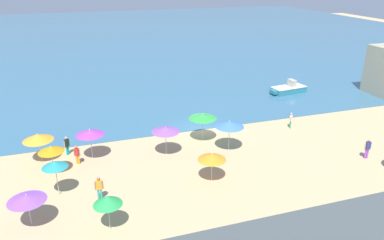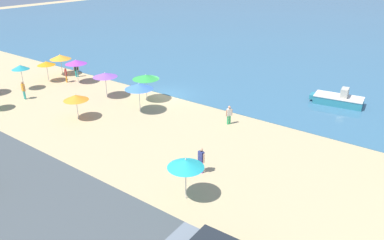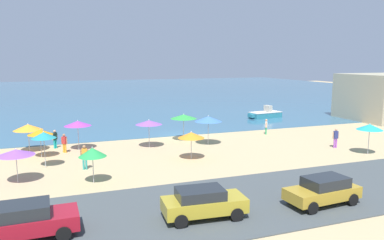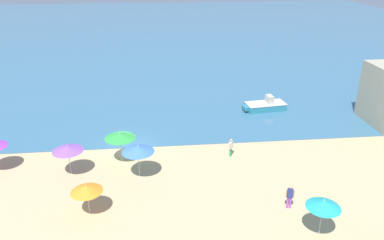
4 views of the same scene
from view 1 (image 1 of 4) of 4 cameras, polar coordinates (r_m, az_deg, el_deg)
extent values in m
plane|color=tan|center=(35.56, 1.28, -1.53)|extent=(160.00, 160.00, 0.00)
cube|color=#376684|center=(87.55, -11.05, 12.35)|extent=(150.00, 110.00, 0.05)
cylinder|color=#B2B2B7|center=(33.02, 1.60, -1.41)|extent=(0.05, 0.05, 2.16)
cone|color=green|center=(32.55, 1.62, 0.57)|extent=(2.47, 2.47, 0.39)
sphere|color=silver|center=(32.47, 1.63, 0.94)|extent=(0.08, 0.08, 0.08)
cylinder|color=#B2B2B7|center=(31.96, -22.14, -4.30)|extent=(0.05, 0.05, 1.85)
cone|color=orange|center=(31.50, -22.44, -2.45)|extent=(2.33, 2.33, 0.51)
sphere|color=silver|center=(31.40, -22.51, -1.98)|extent=(0.08, 0.08, 0.08)
cylinder|color=#B2B2B7|center=(31.47, 5.65, -2.74)|extent=(0.05, 0.05, 2.17)
cone|color=#3F71C0|center=(30.96, 5.74, -0.61)|extent=(2.42, 2.42, 0.47)
sphere|color=silver|center=(30.86, 5.76, -0.15)|extent=(0.08, 0.08, 0.08)
cylinder|color=#B2B2B7|center=(31.01, -15.08, -3.90)|extent=(0.05, 0.05, 2.12)
cone|color=purple|center=(30.51, -15.30, -1.83)|extent=(2.24, 2.24, 0.42)
sphere|color=silver|center=(30.41, -15.35, -1.41)|extent=(0.08, 0.08, 0.08)
cylinder|color=#B2B2B7|center=(24.64, -23.52, -12.83)|extent=(0.05, 0.05, 1.79)
cone|color=purple|center=(24.10, -23.90, -10.81)|extent=(2.23, 2.23, 0.37)
sphere|color=silver|center=(23.99, -23.98, -10.38)|extent=(0.08, 0.08, 0.08)
cylinder|color=#B2B2B7|center=(26.87, -19.85, -8.70)|extent=(0.05, 0.05, 2.17)
cone|color=teal|center=(26.28, -20.20, -6.34)|extent=(1.70, 1.70, 0.44)
sphere|color=silver|center=(26.17, -20.27, -5.86)|extent=(0.08, 0.08, 0.08)
cylinder|color=#B2B2B7|center=(30.67, -3.99, -3.48)|extent=(0.05, 0.05, 2.07)
cone|color=purple|center=(30.18, -4.05, -1.46)|extent=(2.31, 2.31, 0.38)
sphere|color=silver|center=(30.10, -4.06, -1.08)|extent=(0.08, 0.08, 0.08)
cylinder|color=#B2B2B7|center=(22.98, -12.52, -14.12)|extent=(0.05, 0.05, 1.74)
cone|color=green|center=(22.36, -12.76, -11.85)|extent=(1.70, 1.70, 0.54)
sphere|color=silver|center=(22.20, -12.82, -11.20)|extent=(0.08, 0.08, 0.08)
cylinder|color=#B2B2B7|center=(27.11, 3.01, -7.55)|extent=(0.05, 0.05, 1.71)
cone|color=orange|center=(26.61, 3.05, -5.62)|extent=(2.04, 2.04, 0.45)
sphere|color=silver|center=(26.49, 3.06, -5.12)|extent=(0.08, 0.08, 0.08)
cylinder|color=#B2B2B7|center=(29.66, -20.43, -6.09)|extent=(0.05, 0.05, 1.88)
cone|color=orange|center=(29.19, -20.71, -4.21)|extent=(1.88, 1.88, 0.40)
sphere|color=silver|center=(29.10, -20.77, -3.80)|extent=(0.08, 0.08, 0.08)
cylinder|color=teal|center=(25.89, -14.06, -10.95)|extent=(0.14, 0.14, 0.83)
cylinder|color=teal|center=(25.88, -13.65, -10.92)|extent=(0.14, 0.14, 0.83)
cube|color=orange|center=(25.50, -14.01, -9.53)|extent=(0.38, 0.26, 0.66)
sphere|color=#A27450|center=(25.26, -14.10, -8.64)|extent=(0.22, 0.22, 0.22)
cylinder|color=#A27450|center=(25.54, -14.54, -9.66)|extent=(0.09, 0.09, 0.59)
cylinder|color=#A27450|center=(25.51, -13.45, -9.59)|extent=(0.09, 0.09, 0.59)
cylinder|color=#16ACA9|center=(32.40, -18.53, -4.47)|extent=(0.14, 0.14, 0.77)
cylinder|color=#16ACA9|center=(32.51, -18.30, -4.35)|extent=(0.14, 0.14, 0.77)
cube|color=black|center=(32.17, -18.56, -3.31)|extent=(0.41, 0.41, 0.61)
sphere|color=tan|center=(31.99, -18.66, -2.61)|extent=(0.22, 0.22, 0.22)
cylinder|color=tan|center=(32.05, -18.86, -3.55)|extent=(0.09, 0.09, 0.55)
cylinder|color=tan|center=(32.34, -18.25, -3.23)|extent=(0.09, 0.09, 0.55)
cylinder|color=#F99F29|center=(30.70, -16.88, -5.81)|extent=(0.14, 0.14, 0.75)
cylinder|color=#F99F29|center=(30.80, -17.15, -5.75)|extent=(0.14, 0.14, 0.75)
cube|color=#BB2E2E|center=(30.45, -17.16, -4.66)|extent=(0.42, 0.40, 0.59)
sphere|color=#9E6C53|center=(30.27, -17.25, -3.94)|extent=(0.22, 0.22, 0.22)
cylinder|color=#9E6C53|center=(30.34, -16.78, -4.83)|extent=(0.09, 0.09, 0.54)
cylinder|color=#9E6C53|center=(30.61, -17.51, -4.67)|extent=(0.09, 0.09, 0.54)
cylinder|color=#28A75D|center=(37.16, 14.74, -0.60)|extent=(0.14, 0.14, 0.74)
cylinder|color=#28A75D|center=(36.99, 14.75, -0.71)|extent=(0.14, 0.14, 0.74)
cube|color=silver|center=(36.83, 14.84, 0.30)|extent=(0.37, 0.42, 0.59)
sphere|color=tan|center=(36.68, 14.91, 0.92)|extent=(0.22, 0.22, 0.22)
cylinder|color=tan|center=(37.07, 14.83, 0.37)|extent=(0.09, 0.09, 0.53)
cylinder|color=tan|center=(36.62, 14.84, 0.10)|extent=(0.09, 0.09, 0.53)
cylinder|color=purple|center=(33.28, 24.91, -4.69)|extent=(0.14, 0.14, 0.83)
cylinder|color=purple|center=(33.38, 25.17, -4.66)|extent=(0.14, 0.14, 0.83)
cube|color=navy|center=(33.03, 25.25, -3.52)|extent=(0.39, 0.28, 0.65)
sphere|color=tan|center=(32.85, 25.38, -2.80)|extent=(0.22, 0.22, 0.22)
cylinder|color=tan|center=(32.92, 24.88, -3.64)|extent=(0.09, 0.09, 0.59)
cylinder|color=tan|center=(33.18, 25.58, -3.57)|extent=(0.09, 0.09, 0.59)
cube|color=teal|center=(47.61, 14.50, 4.46)|extent=(4.37, 2.30, 0.69)
cube|color=teal|center=(46.20, 12.30, 4.22)|extent=(0.56, 1.05, 0.41)
cube|color=silver|center=(47.50, 14.54, 4.90)|extent=(4.39, 2.38, 0.08)
cube|color=#B2AD9E|center=(47.65, 14.98, 5.43)|extent=(0.73, 1.14, 0.90)
camera|label=2|loc=(33.69, 64.49, 6.61)|focal=35.00mm
camera|label=3|loc=(8.07, 163.43, -78.17)|focal=35.00mm
camera|label=4|loc=(13.43, 68.69, 13.37)|focal=35.00mm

